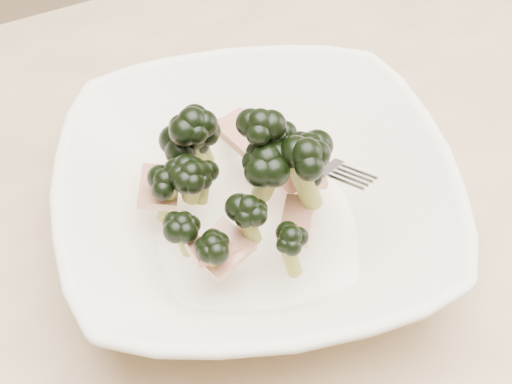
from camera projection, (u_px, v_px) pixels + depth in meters
dining_table at (357, 256)px, 0.71m from camera, size 1.20×0.80×0.75m
broccoli_dish at (255, 198)px, 0.57m from camera, size 0.39×0.39×0.14m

